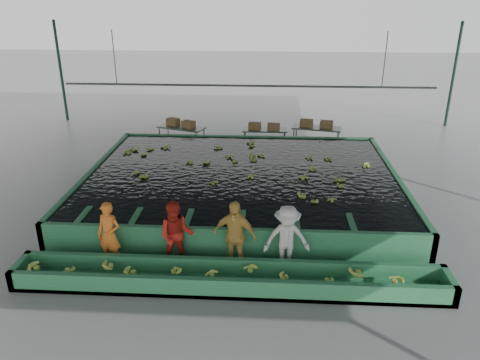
# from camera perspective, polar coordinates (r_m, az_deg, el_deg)

# --- Properties ---
(ground) EXTENTS (80.00, 80.00, 0.00)m
(ground) POSITION_cam_1_polar(r_m,az_deg,el_deg) (14.18, -0.12, -4.51)
(ground) COLOR slate
(ground) RESTS_ON ground
(shed_roof) EXTENTS (20.00, 22.00, 0.04)m
(shed_roof) POSITION_cam_1_polar(r_m,az_deg,el_deg) (12.73, -0.14, 16.00)
(shed_roof) COLOR slate
(shed_roof) RESTS_ON shed_posts
(shed_posts) EXTENTS (20.00, 22.00, 5.00)m
(shed_posts) POSITION_cam_1_polar(r_m,az_deg,el_deg) (13.24, -0.13, 5.19)
(shed_posts) COLOR #163524
(shed_posts) RESTS_ON ground
(flotation_tank) EXTENTS (10.00, 8.00, 0.90)m
(flotation_tank) POSITION_cam_1_polar(r_m,az_deg,el_deg) (15.35, 0.23, -0.48)
(flotation_tank) COLOR #296F42
(flotation_tank) RESTS_ON ground
(tank_water) EXTENTS (9.70, 7.70, 0.00)m
(tank_water) POSITION_cam_1_polar(r_m,az_deg,el_deg) (15.20, 0.23, 0.91)
(tank_water) COLOR black
(tank_water) RESTS_ON flotation_tank
(sorting_trough) EXTENTS (10.00, 1.00, 0.50)m
(sorting_trough) POSITION_cam_1_polar(r_m,az_deg,el_deg) (10.96, -1.33, -11.85)
(sorting_trough) COLOR #296F42
(sorting_trough) RESTS_ON ground
(cableway_rail) EXTENTS (0.08, 0.08, 14.00)m
(cableway_rail) POSITION_cam_1_polar(r_m,az_deg,el_deg) (17.97, 0.89, 11.42)
(cableway_rail) COLOR #59605B
(cableway_rail) RESTS_ON shed_roof
(rail_hanger_left) EXTENTS (0.04, 0.04, 2.00)m
(rail_hanger_left) POSITION_cam_1_polar(r_m,az_deg,el_deg) (18.71, -15.08, 14.23)
(rail_hanger_left) COLOR #59605B
(rail_hanger_left) RESTS_ON shed_roof
(rail_hanger_right) EXTENTS (0.04, 0.04, 2.00)m
(rail_hanger_right) POSITION_cam_1_polar(r_m,az_deg,el_deg) (18.28, 17.25, 13.82)
(rail_hanger_right) COLOR #59605B
(rail_hanger_right) RESTS_ON shed_roof
(worker_a) EXTENTS (0.69, 0.53, 1.67)m
(worker_a) POSITION_cam_1_polar(r_m,az_deg,el_deg) (11.92, -15.65, -6.43)
(worker_a) COLOR orange
(worker_a) RESTS_ON ground
(worker_b) EXTENTS (0.90, 0.73, 1.75)m
(worker_b) POSITION_cam_1_polar(r_m,az_deg,el_deg) (11.48, -7.75, -6.69)
(worker_b) COLOR #AB2015
(worker_b) RESTS_ON ground
(worker_c) EXTENTS (1.14, 0.67, 1.82)m
(worker_c) POSITION_cam_1_polar(r_m,az_deg,el_deg) (11.28, -0.70, -6.80)
(worker_c) COLOR gold
(worker_c) RESTS_ON ground
(worker_d) EXTENTS (1.17, 0.76, 1.72)m
(worker_d) POSITION_cam_1_polar(r_m,az_deg,el_deg) (11.30, 5.72, -7.18)
(worker_d) COLOR beige
(worker_d) RESTS_ON ground
(packing_table_left) EXTENTS (2.16, 1.44, 0.91)m
(packing_table_left) POSITION_cam_1_polar(r_m,az_deg,el_deg) (20.44, -7.10, 5.25)
(packing_table_left) COLOR #59605B
(packing_table_left) RESTS_ON ground
(packing_table_mid) EXTENTS (1.89, 0.78, 0.86)m
(packing_table_mid) POSITION_cam_1_polar(r_m,az_deg,el_deg) (20.14, 3.00, 5.05)
(packing_table_mid) COLOR #59605B
(packing_table_mid) RESTS_ON ground
(packing_table_right) EXTENTS (2.17, 1.22, 0.93)m
(packing_table_right) POSITION_cam_1_polar(r_m,az_deg,el_deg) (20.42, 9.28, 5.14)
(packing_table_right) COLOR #59605B
(packing_table_right) RESTS_ON ground
(box_stack_left) EXTENTS (1.36, 0.93, 0.29)m
(box_stack_left) POSITION_cam_1_polar(r_m,az_deg,el_deg) (20.37, -7.22, 6.52)
(box_stack_left) COLOR brown
(box_stack_left) RESTS_ON packing_table_left
(box_stack_mid) EXTENTS (1.34, 0.50, 0.28)m
(box_stack_mid) POSITION_cam_1_polar(r_m,az_deg,el_deg) (19.93, 2.95, 6.15)
(box_stack_mid) COLOR brown
(box_stack_mid) RESTS_ON packing_table_mid
(box_stack_right) EXTENTS (1.43, 0.66, 0.30)m
(box_stack_right) POSITION_cam_1_polar(r_m,az_deg,el_deg) (20.28, 9.27, 6.39)
(box_stack_right) COLOR brown
(box_stack_right) RESTS_ON packing_table_right
(floating_bananas) EXTENTS (9.07, 6.18, 0.12)m
(floating_bananas) POSITION_cam_1_polar(r_m,az_deg,el_deg) (15.95, 0.39, 1.96)
(floating_bananas) COLOR #8CAD3E
(floating_bananas) RESTS_ON tank_water
(trough_bananas) EXTENTS (8.79, 0.59, 0.12)m
(trough_bananas) POSITION_cam_1_polar(r_m,az_deg,el_deg) (10.87, -1.33, -11.20)
(trough_bananas) COLOR #8CAD3E
(trough_bananas) RESTS_ON sorting_trough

